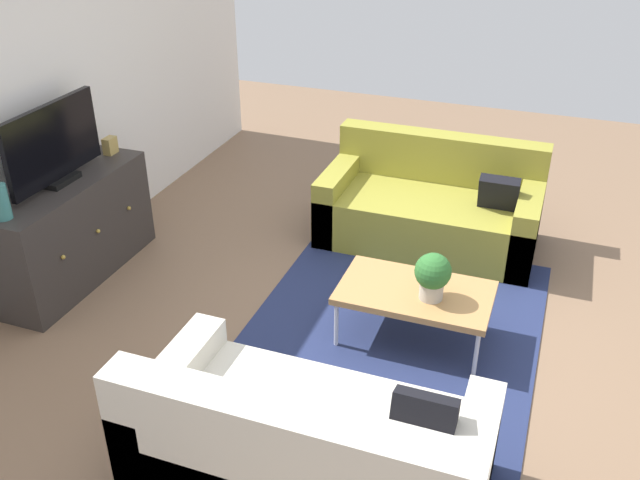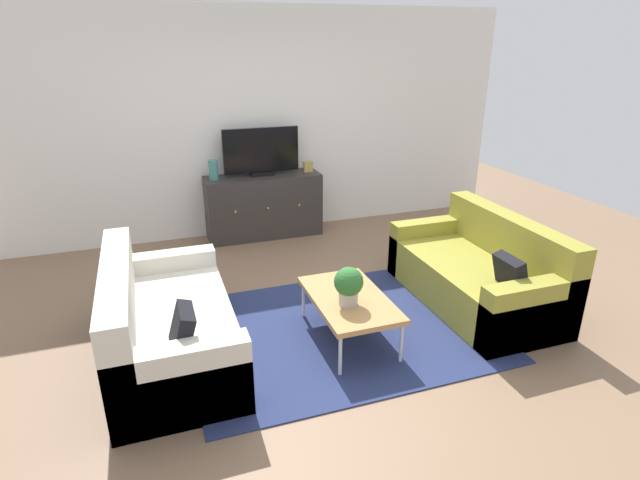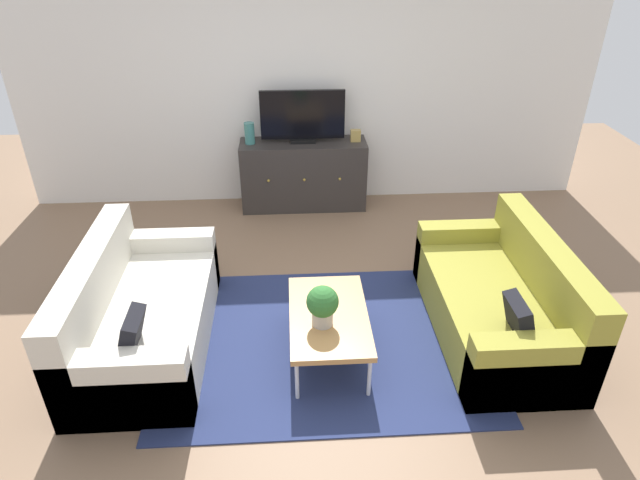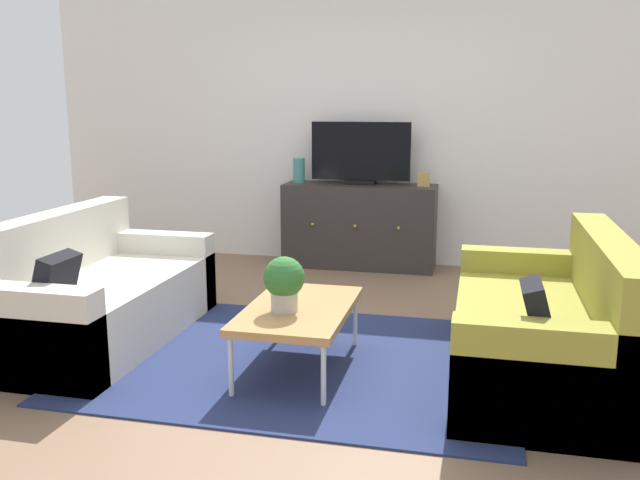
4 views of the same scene
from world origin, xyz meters
name	(u,v)px [view 1 (image 1 of 4)]	position (x,y,z in m)	size (l,w,h in m)	color
ground_plane	(369,331)	(0.00, 0.00, 0.00)	(10.00, 10.00, 0.00)	#84664C
wall_back	(21,97)	(0.00, 2.55, 1.35)	(6.40, 0.12, 2.70)	white
area_rug	(390,335)	(0.00, -0.15, 0.01)	(2.50, 1.90, 0.01)	navy
couch_left_side	(306,459)	(-1.44, -0.10, 0.28)	(0.89, 1.71, 0.82)	beige
couch_right_side	(432,208)	(1.44, -0.10, 0.28)	(0.89, 1.71, 0.82)	olive
coffee_table	(415,294)	(0.03, -0.29, 0.35)	(0.58, 0.98, 0.38)	#B7844C
potted_plant	(433,275)	(-0.03, -0.40, 0.56)	(0.23, 0.23, 0.31)	#B7B2A8
tv_console	(73,231)	(-0.07, 2.27, 0.39)	(1.40, 0.47, 0.77)	#332D2B
flat_screen_tv	(53,145)	(-0.07, 2.29, 1.06)	(0.92, 0.16, 0.57)	black
glass_vase	(0,202)	(-0.65, 2.27, 0.89)	(0.11, 0.11, 0.23)	teal
mantel_clock	(110,146)	(0.51, 2.27, 0.84)	(0.11, 0.07, 0.13)	tan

